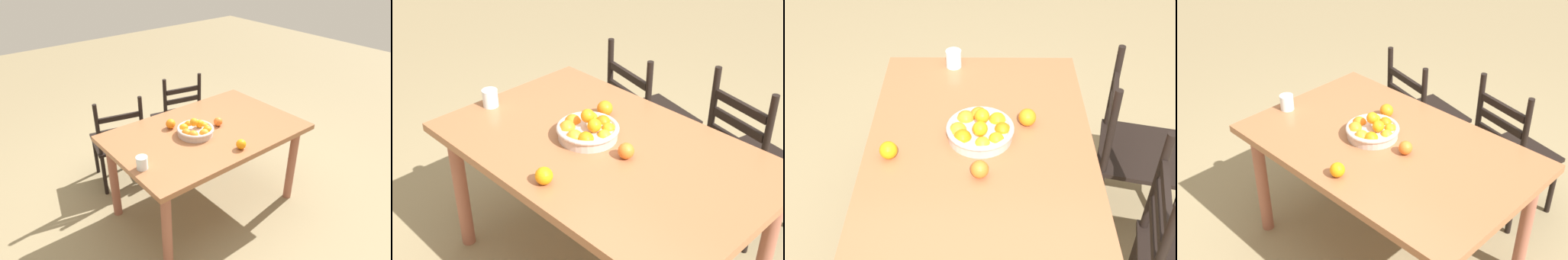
% 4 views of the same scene
% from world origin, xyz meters
% --- Properties ---
extents(ground_plane, '(12.00, 12.00, 0.00)m').
position_xyz_m(ground_plane, '(0.00, 0.00, 0.00)').
color(ground_plane, '#897855').
extents(dining_table, '(1.54, 0.97, 0.77)m').
position_xyz_m(dining_table, '(0.00, 0.00, 0.67)').
color(dining_table, '#985C39').
rests_on(dining_table, ground).
extents(chair_near_window, '(0.50, 0.50, 0.96)m').
position_xyz_m(chair_near_window, '(0.30, 0.82, 0.45)').
color(chair_near_window, black).
rests_on(chair_near_window, ground).
extents(chair_by_cabinet, '(0.53, 0.53, 0.92)m').
position_xyz_m(chair_by_cabinet, '(-0.40, 0.80, 0.43)').
color(chair_by_cabinet, black).
rests_on(chair_by_cabinet, ground).
extents(fruit_bowl, '(0.29, 0.29, 0.14)m').
position_xyz_m(fruit_bowl, '(-0.11, -0.00, 0.81)').
color(fruit_bowl, beige).
rests_on(fruit_bowl, dining_table).
extents(orange_loose_0, '(0.07, 0.07, 0.07)m').
position_xyz_m(orange_loose_0, '(0.02, -0.37, 0.80)').
color(orange_loose_0, orange).
rests_on(orange_loose_0, dining_table).
extents(orange_loose_1, '(0.07, 0.07, 0.07)m').
position_xyz_m(orange_loose_1, '(0.13, 0.00, 0.80)').
color(orange_loose_1, orange).
rests_on(orange_loose_1, dining_table).
extents(orange_loose_2, '(0.08, 0.08, 0.08)m').
position_xyz_m(orange_loose_2, '(-0.20, 0.21, 0.81)').
color(orange_loose_2, orange).
rests_on(orange_loose_2, dining_table).
extents(drinking_glass, '(0.08, 0.08, 0.09)m').
position_xyz_m(drinking_glass, '(-0.68, -0.14, 0.81)').
color(drinking_glass, silver).
rests_on(drinking_glass, dining_table).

